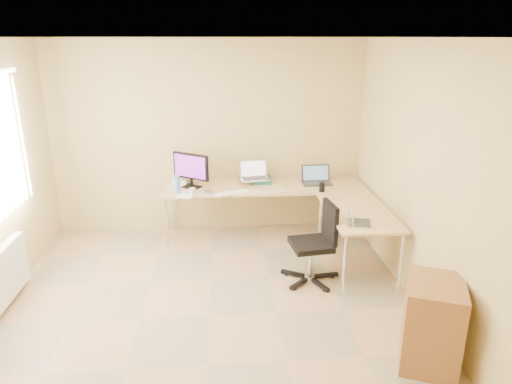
{
  "coord_description": "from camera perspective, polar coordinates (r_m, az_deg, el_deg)",
  "views": [
    {
      "loc": [
        0.16,
        -3.92,
        2.6
      ],
      "look_at": [
        0.55,
        1.1,
        0.9
      ],
      "focal_mm": 32.26,
      "sensor_mm": 36.0,
      "label": 1
    }
  ],
  "objects": [
    {
      "name": "water_bottle",
      "position": [
        5.84,
        -9.76,
        0.97
      ],
      "size": [
        0.09,
        0.09,
        0.25
      ],
      "primitive_type": "cylinder",
      "rotation": [
        0.0,
        0.0,
        -0.44
      ],
      "color": "#4B86BC",
      "rests_on": "desk_main"
    },
    {
      "name": "desk_fan",
      "position": [
        6.23,
        -8.04,
        2.23
      ],
      "size": [
        0.26,
        0.26,
        0.25
      ],
      "primitive_type": "cylinder",
      "rotation": [
        0.0,
        0.0,
        -0.37
      ],
      "color": "beige",
      "rests_on": "desk_main"
    },
    {
      "name": "wall_back",
      "position": [
        6.31,
        -5.85,
        6.67
      ],
      "size": [
        4.5,
        0.0,
        4.5
      ],
      "primitive_type": "plane",
      "rotation": [
        1.57,
        0.0,
        0.0
      ],
      "color": "tan",
      "rests_on": "ground"
    },
    {
      "name": "mug",
      "position": [
        5.78,
        -7.91,
        0.06
      ],
      "size": [
        0.1,
        0.1,
        0.09
      ],
      "primitive_type": "imported",
      "rotation": [
        0.0,
        0.0,
        -0.11
      ],
      "color": "beige",
      "rests_on": "desk_main"
    },
    {
      "name": "office_chair",
      "position": [
        5.09,
        6.84,
        -5.86
      ],
      "size": [
        0.62,
        0.62,
        0.92
      ],
      "primitive_type": "cube",
      "rotation": [
        0.0,
        0.0,
        0.13
      ],
      "color": "black",
      "rests_on": "ground"
    },
    {
      "name": "wall_front",
      "position": [
        2.12,
        -8.21,
        -19.4
      ],
      "size": [
        4.5,
        0.0,
        4.5
      ],
      "primitive_type": "plane",
      "rotation": [
        -1.57,
        0.0,
        0.0
      ],
      "color": "tan",
      "rests_on": "ground"
    },
    {
      "name": "laptop_black",
      "position": [
        6.2,
        7.59,
        2.1
      ],
      "size": [
        0.39,
        0.3,
        0.24
      ],
      "primitive_type": "cube",
      "rotation": [
        0.0,
        0.0,
        0.03
      ],
      "color": "#282828",
      "rests_on": "desk_main"
    },
    {
      "name": "desk_return",
      "position": [
        5.49,
        12.33,
        -5.83
      ],
      "size": [
        0.7,
        1.3,
        0.73
      ],
      "primitive_type": "cube",
      "color": "tan",
      "rests_on": "ground"
    },
    {
      "name": "white_box",
      "position": [
        6.23,
        -9.42,
        1.28
      ],
      "size": [
        0.21,
        0.16,
        0.07
      ],
      "primitive_type": "cube",
      "rotation": [
        0.0,
        0.0,
        -0.11
      ],
      "color": "white",
      "rests_on": "desk_main"
    },
    {
      "name": "ceiling",
      "position": [
        3.92,
        -7.14,
        18.5
      ],
      "size": [
        4.5,
        4.5,
        0.0
      ],
      "primitive_type": "plane",
      "rotation": [
        3.14,
        0.0,
        0.0
      ],
      "color": "white",
      "rests_on": "ground"
    },
    {
      "name": "laptop_center",
      "position": [
        6.13,
        -0.18,
        2.65
      ],
      "size": [
        0.42,
        0.34,
        0.25
      ],
      "primitive_type": "cube",
      "rotation": [
        0.0,
        0.0,
        0.14
      ],
      "color": "silver",
      "rests_on": "desk_main"
    },
    {
      "name": "laptop_return",
      "position": [
        4.93,
        12.88,
        -2.67
      ],
      "size": [
        0.4,
        0.35,
        0.23
      ],
      "primitive_type": "cube",
      "rotation": [
        0.0,
        0.0,
        1.34
      ],
      "color": "silver",
      "rests_on": "desk_return"
    },
    {
      "name": "keyboard",
      "position": [
        5.78,
        -2.97,
        -0.14
      ],
      "size": [
        0.43,
        0.26,
        0.02
      ],
      "primitive_type": "cube",
      "rotation": [
        0.0,
        0.0,
        0.37
      ],
      "color": "white",
      "rests_on": "desk_main"
    },
    {
      "name": "mouse",
      "position": [
        5.83,
        3.45,
        0.1
      ],
      "size": [
        0.11,
        0.09,
        0.04
      ],
      "primitive_type": "ellipsoid",
      "rotation": [
        0.0,
        0.0,
        -0.38
      ],
      "color": "white",
      "rests_on": "desk_main"
    },
    {
      "name": "black_cup",
      "position": [
        5.9,
        8.18,
        0.61
      ],
      "size": [
        0.07,
        0.07,
        0.12
      ],
      "primitive_type": "cylinder",
      "rotation": [
        0.0,
        0.0,
        -0.04
      ],
      "color": "black",
      "rests_on": "desk_main"
    },
    {
      "name": "papers",
      "position": [
        5.8,
        -8.54,
        -0.34
      ],
      "size": [
        0.26,
        0.32,
        0.01
      ],
      "primitive_type": "cube",
      "rotation": [
        0.0,
        0.0,
        -0.26
      ],
      "color": "white",
      "rests_on": "desk_main"
    },
    {
      "name": "cabinet",
      "position": [
        4.19,
        20.93,
        -15.08
      ],
      "size": [
        0.62,
        0.68,
        0.76
      ],
      "primitive_type": "cube",
      "rotation": [
        0.0,
        0.0,
        -0.39
      ],
      "color": "olive",
      "rests_on": "ground"
    },
    {
      "name": "cd_stack",
      "position": [
        5.82,
        -5.82,
        -0.02
      ],
      "size": [
        0.16,
        0.16,
        0.03
      ],
      "primitive_type": "cylinder",
      "rotation": [
        0.0,
        0.0,
        -0.35
      ],
      "color": "#9FA2BB",
      "rests_on": "desk_main"
    },
    {
      "name": "floor",
      "position": [
        4.71,
        -5.83,
        -14.99
      ],
      "size": [
        4.5,
        4.5,
        0.0
      ],
      "primitive_type": "plane",
      "color": "tan",
      "rests_on": "ground"
    },
    {
      "name": "radiator",
      "position": [
        5.34,
        -28.48,
        -8.72
      ],
      "size": [
        0.09,
        0.8,
        0.55
      ],
      "primitive_type": "cube",
      "color": "white",
      "rests_on": "ground"
    },
    {
      "name": "monitor",
      "position": [
        6.02,
        -8.06,
        2.66
      ],
      "size": [
        0.54,
        0.45,
        0.46
      ],
      "primitive_type": "cube",
      "rotation": [
        0.0,
        0.0,
        -0.6
      ],
      "color": "black",
      "rests_on": "desk_main"
    },
    {
      "name": "book_stack",
      "position": [
        6.27,
        0.71,
        1.58
      ],
      "size": [
        0.26,
        0.35,
        0.06
      ],
      "primitive_type": "cube",
      "rotation": [
        0.0,
        0.0,
        -0.05
      ],
      "color": "#145C51",
      "rests_on": "desk_main"
    },
    {
      "name": "desk_main",
      "position": [
        6.22,
        1.07,
        -2.42
      ],
      "size": [
        2.65,
        0.7,
        0.73
      ],
      "primitive_type": "cube",
      "color": "tan",
      "rests_on": "ground"
    },
    {
      "name": "wall_right",
      "position": [
        4.57,
        20.94,
        0.83
      ],
      "size": [
        0.0,
        4.5,
        4.5
      ],
      "primitive_type": "plane",
      "rotation": [
        1.57,
        0.0,
        -1.57
      ],
      "color": "tan",
      "rests_on": "ground"
    }
  ]
}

